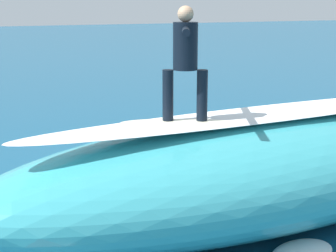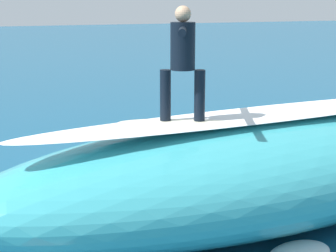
# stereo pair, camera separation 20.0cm
# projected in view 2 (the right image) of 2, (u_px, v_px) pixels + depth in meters

# --- Properties ---
(ground_plane) EXTENTS (120.00, 120.00, 0.00)m
(ground_plane) POSITION_uv_depth(u_px,v_px,m) (199.00, 174.00, 11.71)
(ground_plane) COLOR #145175
(wave_crest) EXTENTS (10.03, 4.30, 1.78)m
(wave_crest) POSITION_uv_depth(u_px,v_px,m) (264.00, 170.00, 9.06)
(wave_crest) COLOR teal
(wave_crest) RESTS_ON ground_plane
(wave_foam_lip) EXTENTS (8.33, 2.10, 0.08)m
(wave_foam_lip) POSITION_uv_depth(u_px,v_px,m) (266.00, 114.00, 8.85)
(wave_foam_lip) COLOR white
(wave_foam_lip) RESTS_ON wave_crest
(surfboard_riding) EXTENTS (1.97, 1.19, 0.09)m
(surfboard_riding) POSITION_uv_depth(u_px,v_px,m) (182.00, 123.00, 8.20)
(surfboard_riding) COLOR #EAE5C6
(surfboard_riding) RESTS_ON wave_crest
(surfer_riding) EXTENTS (0.67, 1.48, 1.64)m
(surfer_riding) POSITION_uv_depth(u_px,v_px,m) (183.00, 55.00, 7.97)
(surfer_riding) COLOR black
(surfer_riding) RESTS_ON surfboard_riding
(surfboard_paddling) EXTENTS (1.54, 2.26, 0.06)m
(surfboard_paddling) POSITION_uv_depth(u_px,v_px,m) (158.00, 167.00, 12.11)
(surfboard_paddling) COLOR silver
(surfboard_paddling) RESTS_ON ground_plane
(surfer_paddling) EXTENTS (0.99, 1.57, 0.30)m
(surfer_paddling) POSITION_uv_depth(u_px,v_px,m) (157.00, 162.00, 11.95)
(surfer_paddling) COLOR black
(surfer_paddling) RESTS_ON surfboard_paddling
(foam_patch_far) EXTENTS (0.92, 0.82, 0.10)m
(foam_patch_far) POSITION_uv_depth(u_px,v_px,m) (51.00, 205.00, 9.88)
(foam_patch_far) COLOR white
(foam_patch_far) RESTS_ON ground_plane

